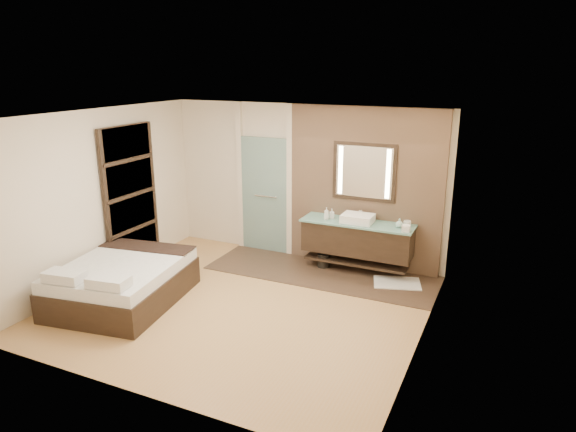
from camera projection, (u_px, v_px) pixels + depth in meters
The scene contains 15 objects.
floor at pixel (242, 306), 7.37m from camera, with size 5.00×5.00×0.00m, color #AF7F49.
tile_strip at pixel (321, 273), 8.53m from camera, with size 3.80×1.30×0.01m, color #3A2A20.
stone_wall at pixel (364, 189), 8.48m from camera, with size 2.60×0.08×2.70m, color tan.
vanity at pixel (357, 238), 8.44m from camera, with size 1.85×0.55×0.88m.
mirror_unit at pixel (364, 172), 8.35m from camera, with size 1.06×0.04×0.96m.
frosted_door at pixel (265, 190), 9.27m from camera, with size 1.10×0.12×2.70m.
shoji_partition at pixel (131, 197), 8.52m from camera, with size 0.06×1.20×2.40m.
bed at pixel (122, 282), 7.43m from camera, with size 1.79×2.11×0.73m.
bath_mat at pixel (397, 283), 8.10m from camera, with size 0.72×0.50×0.02m, color silver.
waste_bin at pixel (323, 261), 8.73m from camera, with size 0.20×0.20×0.25m, color black.
tissue_box at pixel (406, 228), 7.87m from camera, with size 0.12×0.12×0.10m, color silver.
soap_bottle_a at pixel (326, 214), 8.45m from camera, with size 0.08×0.08×0.21m, color silver.
soap_bottle_b at pixel (332, 214), 8.52m from camera, with size 0.07×0.08×0.16m, color #B2B2B2.
soap_bottle_c at pixel (399, 223), 8.06m from camera, with size 0.11×0.11×0.15m, color #A0CAC1.
cup at pixel (407, 224), 8.12m from camera, with size 0.12×0.12×0.09m, color white.
Camera 1 is at (3.38, -5.82, 3.34)m, focal length 32.00 mm.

